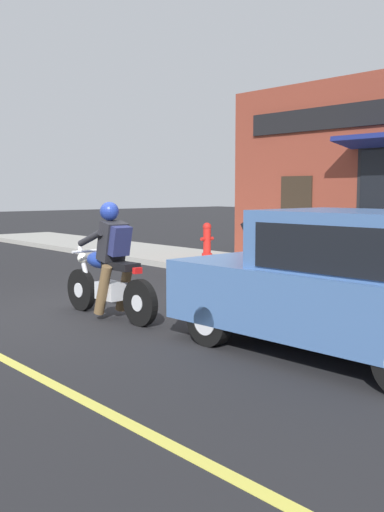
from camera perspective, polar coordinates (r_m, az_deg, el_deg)
ground_plane at (r=8.77m, az=-10.35°, el=-5.51°), size 80.00×80.00×0.00m
sidewalk_curb at (r=14.31m, az=2.15°, el=-0.55°), size 2.60×22.00×0.14m
motorcycle_with_rider at (r=8.38m, az=-7.85°, el=-1.33°), size 0.57×2.02×1.62m
car_hatchback at (r=6.58m, az=14.05°, el=-2.77°), size 1.80×3.84×1.57m
trash_bin at (r=13.09m, az=11.40°, el=1.17°), size 0.56×0.56×0.98m
fire_hydrant at (r=14.04m, az=1.44°, el=1.37°), size 0.36×0.24×0.88m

